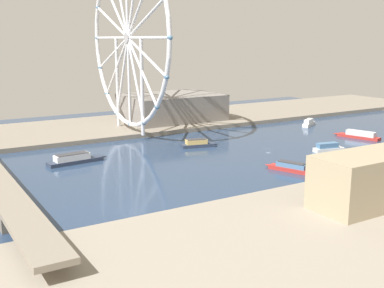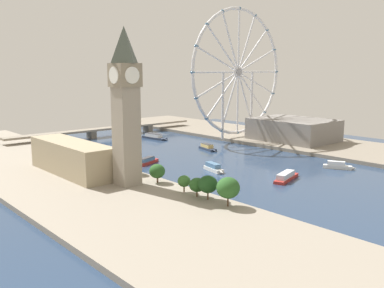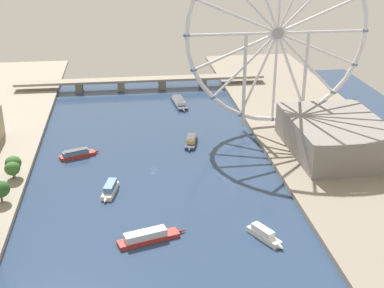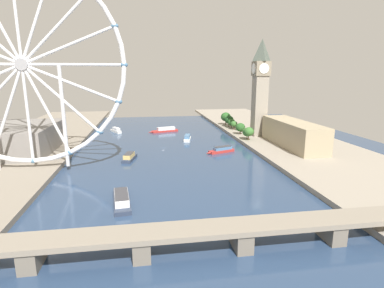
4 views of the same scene
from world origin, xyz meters
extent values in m
plane|color=navy|center=(0.00, 0.00, 0.00)|extent=(403.01, 403.01, 0.00)
cube|color=gray|center=(-116.51, 0.00, 1.50)|extent=(90.00, 520.00, 3.00)
cube|color=gray|center=(116.51, 0.00, 1.50)|extent=(90.00, 520.00, 3.00)
cube|color=gray|center=(-95.62, -25.40, 31.82)|extent=(12.37, 12.37, 57.64)
cube|color=gray|center=(-95.62, -25.40, 67.35)|extent=(14.35, 14.35, 13.42)
pyramid|color=#4C564C|center=(-95.62, -25.40, 84.34)|extent=(12.99, 12.99, 20.55)
cylinder|color=white|center=(-95.62, -17.98, 67.35)|extent=(9.40, 0.50, 9.40)
cylinder|color=white|center=(-95.62, -32.82, 67.35)|extent=(9.40, 0.50, 9.40)
cylinder|color=white|center=(-88.20, -25.40, 67.35)|extent=(0.50, 9.40, 9.40)
cylinder|color=white|center=(-103.05, -25.40, 67.35)|extent=(0.50, 9.40, 9.40)
cube|color=tan|center=(-107.43, 22.80, 13.45)|extent=(22.00, 80.40, 20.90)
cylinder|color=#513823|center=(-80.99, -93.65, 5.42)|extent=(0.80, 0.80, 4.84)
ellipsoid|color=#285623|center=(-80.99, -93.65, 12.57)|extent=(11.84, 11.84, 10.65)
cylinder|color=#513823|center=(-80.80, -78.90, 5.12)|extent=(0.80, 0.80, 4.23)
ellipsoid|color=#1E471E|center=(-80.80, -78.90, 11.33)|extent=(10.26, 10.26, 9.23)
cylinder|color=#513823|center=(-81.44, -71.09, 4.56)|extent=(0.80, 0.80, 3.13)
ellipsoid|color=#285623|center=(-81.44, -71.09, 9.53)|extent=(8.50, 8.50, 7.65)
cylinder|color=#513823|center=(-81.26, -60.22, 4.75)|extent=(0.80, 0.80, 3.51)
ellipsoid|color=#386B2D|center=(-81.26, -60.22, 9.40)|extent=(7.23, 7.23, 6.50)
cylinder|color=#513823|center=(-79.99, -34.23, 5.14)|extent=(0.80, 0.80, 4.27)
ellipsoid|color=#1E471E|center=(-79.99, -34.23, 10.28)|extent=(7.52, 7.52, 6.77)
cylinder|color=#513823|center=(-79.94, -33.66, 4.62)|extent=(0.80, 0.80, 3.23)
ellipsoid|color=#285623|center=(-79.94, -33.66, 10.07)|extent=(9.59, 9.59, 8.63)
cylinder|color=#513823|center=(-78.48, -8.58, 4.63)|extent=(0.80, 0.80, 3.27)
ellipsoid|color=#386B2D|center=(-78.48, -8.58, 9.70)|extent=(8.58, 8.58, 7.72)
cylinder|color=#513823|center=(-78.58, -4.36, 5.19)|extent=(0.80, 0.80, 4.38)
ellipsoid|color=#386B2D|center=(-78.58, -4.36, 11.03)|extent=(9.13, 9.13, 8.22)
torus|color=silver|center=(87.29, 54.67, 67.88)|extent=(123.89, 3.02, 123.89)
cylinder|color=#99999E|center=(87.29, 54.67, 67.88)|extent=(7.25, 3.00, 7.25)
cylinder|color=silver|center=(117.51, 54.67, 67.88)|extent=(60.44, 1.81, 1.81)
cylinder|color=silver|center=(115.21, 54.67, 79.45)|extent=(56.53, 1.81, 24.80)
cylinder|color=silver|center=(108.66, 54.67, 89.25)|extent=(44.02, 1.81, 44.02)
cylinder|color=silver|center=(98.86, 54.67, 95.80)|extent=(24.80, 1.81, 56.53)
cylinder|color=silver|center=(87.29, 54.67, 98.10)|extent=(1.81, 1.81, 60.44)
cylinder|color=silver|center=(75.73, 54.67, 95.80)|extent=(24.80, 1.81, 56.53)
cylinder|color=silver|center=(65.92, 54.67, 89.25)|extent=(44.02, 1.81, 44.02)
cylinder|color=silver|center=(59.37, 54.67, 79.45)|extent=(56.53, 1.81, 24.80)
cylinder|color=silver|center=(57.07, 54.67, 67.88)|extent=(60.44, 1.81, 1.81)
cylinder|color=silver|center=(59.37, 54.67, 56.32)|extent=(56.53, 1.81, 24.80)
cylinder|color=silver|center=(65.92, 54.67, 46.52)|extent=(44.02, 1.81, 44.02)
cylinder|color=silver|center=(75.73, 54.67, 39.97)|extent=(24.80, 1.81, 56.53)
cylinder|color=silver|center=(87.29, 54.67, 37.67)|extent=(1.81, 1.81, 60.44)
cylinder|color=silver|center=(98.86, 54.67, 39.97)|extent=(24.80, 1.81, 56.53)
cylinder|color=silver|center=(108.66, 54.67, 46.52)|extent=(44.02, 1.81, 44.02)
cylinder|color=silver|center=(115.21, 54.67, 56.32)|extent=(56.53, 1.81, 24.80)
ellipsoid|color=teal|center=(147.73, 54.67, 67.88)|extent=(4.80, 3.20, 3.20)
ellipsoid|color=teal|center=(143.13, 54.67, 91.01)|extent=(4.80, 3.20, 3.20)
ellipsoid|color=teal|center=(130.03, 54.67, 110.62)|extent=(4.80, 3.20, 3.20)
ellipsoid|color=teal|center=(110.42, 54.67, 123.72)|extent=(4.80, 3.20, 3.20)
ellipsoid|color=teal|center=(87.29, 54.67, 128.32)|extent=(4.80, 3.20, 3.20)
ellipsoid|color=teal|center=(64.16, 54.67, 123.72)|extent=(4.80, 3.20, 3.20)
ellipsoid|color=teal|center=(44.56, 54.67, 110.62)|extent=(4.80, 3.20, 3.20)
ellipsoid|color=teal|center=(31.46, 54.67, 91.01)|extent=(4.80, 3.20, 3.20)
ellipsoid|color=teal|center=(26.85, 54.67, 67.88)|extent=(4.80, 3.20, 3.20)
ellipsoid|color=teal|center=(31.46, 54.67, 44.76)|extent=(4.80, 3.20, 3.20)
ellipsoid|color=teal|center=(44.56, 54.67, 25.15)|extent=(4.80, 3.20, 3.20)
ellipsoid|color=teal|center=(64.16, 54.67, 12.05)|extent=(4.80, 3.20, 3.20)
ellipsoid|color=teal|center=(87.29, 54.67, 7.45)|extent=(4.80, 3.20, 3.20)
ellipsoid|color=teal|center=(110.42, 54.67, 12.05)|extent=(4.80, 3.20, 3.20)
ellipsoid|color=teal|center=(130.03, 54.67, 25.15)|extent=(4.80, 3.20, 3.20)
ellipsoid|color=teal|center=(143.13, 54.67, 44.76)|extent=(4.80, 3.20, 3.20)
cylinder|color=silver|center=(108.44, 54.67, 35.44)|extent=(2.40, 2.40, 64.88)
cylinder|color=silver|center=(66.14, 54.67, 35.44)|extent=(2.40, 2.40, 64.88)
cube|color=gray|center=(113.98, 6.16, 13.20)|extent=(55.42, 74.96, 20.41)
cube|color=gray|center=(0.00, 162.10, 8.44)|extent=(215.01, 12.46, 2.00)
cube|color=#70685B|center=(-53.63, 162.10, 3.72)|extent=(6.00, 11.22, 7.44)
cube|color=#70685B|center=(-17.88, 162.10, 3.72)|extent=(6.00, 11.22, 7.44)
cube|color=#70685B|center=(17.88, 162.10, 3.72)|extent=(6.00, 11.22, 7.44)
cube|color=#70685B|center=(53.63, 162.10, 3.72)|extent=(6.00, 11.22, 7.44)
cube|color=#B22D28|center=(-45.80, 24.04, 1.05)|extent=(22.69, 13.22, 2.10)
cone|color=#B22D28|center=(-33.80, 28.61, 1.05)|extent=(4.46, 3.38, 2.10)
cube|color=teal|center=(-46.83, 23.65, 3.29)|extent=(16.58, 10.16, 2.39)
cube|color=#38383D|center=(-46.83, 23.65, 4.74)|extent=(15.01, 9.38, 0.50)
cube|color=#2D384C|center=(27.21, 34.85, 1.04)|extent=(10.97, 22.26, 2.08)
cone|color=#2D384C|center=(24.43, 22.74, 1.04)|extent=(2.89, 4.22, 2.08)
cube|color=#DBB766|center=(27.45, 35.89, 3.51)|extent=(8.21, 14.32, 2.87)
cube|color=#38383D|center=(27.45, 35.89, 5.14)|extent=(7.66, 12.95, 0.38)
cube|color=#B22D28|center=(-6.78, -74.82, 0.97)|extent=(29.64, 14.38, 1.94)
cone|color=#B22D28|center=(9.38, -70.08, 0.97)|extent=(5.55, 3.33, 1.94)
cube|color=silver|center=(-8.17, -75.23, 3.61)|extent=(20.53, 10.80, 3.34)
cube|color=white|center=(-25.02, -26.26, 1.26)|extent=(9.64, 19.46, 2.52)
cone|color=white|center=(-27.46, -36.84, 1.26)|extent=(3.21, 3.84, 2.52)
cube|color=teal|center=(-24.81, -25.35, 4.06)|extent=(7.55, 13.97, 3.08)
cube|color=#2D384C|center=(27.88, 114.52, 1.04)|extent=(10.93, 30.99, 2.08)
cone|color=#2D384C|center=(29.73, 96.99, 1.04)|extent=(2.65, 5.65, 2.08)
cube|color=white|center=(27.72, 116.03, 3.68)|extent=(8.53, 19.84, 3.19)
cube|color=#38383D|center=(27.72, 116.03, 5.47)|extent=(8.02, 17.90, 0.39)
cube|color=white|center=(46.56, -80.19, 1.29)|extent=(13.42, 19.31, 2.57)
cone|color=white|center=(51.98, -90.11, 1.29)|extent=(3.93, 4.31, 2.57)
cube|color=white|center=(46.09, -79.34, 4.02)|extent=(9.27, 12.54, 2.91)
camera|label=1|loc=(-226.77, 192.53, 67.39)|focal=45.16mm
camera|label=2|loc=(-230.69, -235.79, 70.74)|focal=40.10mm
camera|label=3|loc=(-13.41, -281.72, 137.23)|focal=49.23mm
camera|label=4|loc=(15.59, 259.22, 62.00)|focal=28.70mm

